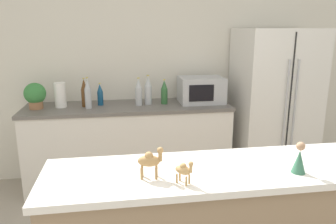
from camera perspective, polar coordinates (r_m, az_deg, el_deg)
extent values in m
cube|color=silver|center=(3.80, -2.59, 8.04)|extent=(8.00, 0.06, 2.55)
cube|color=silver|center=(3.65, -6.71, -5.96)|extent=(2.14, 0.60, 0.86)
cube|color=#66605B|center=(3.52, -6.92, 0.90)|extent=(2.17, 0.63, 0.03)
cube|color=silver|center=(3.87, 17.84, 1.05)|extent=(0.84, 0.69, 1.69)
cube|color=black|center=(3.58, 20.30, -0.22)|extent=(0.01, 0.01, 1.63)
cylinder|color=#B2B5BA|center=(3.52, 19.84, 1.02)|extent=(0.02, 0.02, 0.93)
cylinder|color=#B2B5BA|center=(3.57, 21.24, 1.06)|extent=(0.02, 0.02, 0.93)
cube|color=silver|center=(1.78, 13.19, -9.67)|extent=(2.07, 0.51, 0.03)
cylinder|color=#9E6B47|center=(3.59, -21.98, 1.14)|extent=(0.14, 0.14, 0.08)
sphere|color=#387F3D|center=(3.57, -22.16, 3.01)|extent=(0.22, 0.22, 0.22)
cylinder|color=white|center=(3.56, -18.25, 2.82)|extent=(0.12, 0.12, 0.26)
cube|color=#B2B5BA|center=(3.62, 5.78, 3.86)|extent=(0.48, 0.36, 0.28)
cube|color=black|center=(3.44, 5.86, 3.29)|extent=(0.26, 0.01, 0.17)
cylinder|color=navy|center=(3.56, -11.70, 2.34)|extent=(0.06, 0.06, 0.15)
cone|color=navy|center=(3.53, -11.79, 4.16)|extent=(0.06, 0.06, 0.08)
cylinder|color=gold|center=(3.53, -11.83, 4.88)|extent=(0.02, 0.02, 0.01)
cylinder|color=#2D6033|center=(3.54, -0.65, 2.75)|extent=(0.07, 0.07, 0.17)
cone|color=#2D6033|center=(3.52, -0.65, 4.82)|extent=(0.07, 0.07, 0.09)
cylinder|color=gold|center=(3.51, -0.66, 5.64)|extent=(0.02, 0.02, 0.01)
cylinder|color=#B2B7BC|center=(3.53, -3.47, 2.94)|extent=(0.08, 0.08, 0.20)
cone|color=#B2B7BC|center=(3.50, -3.51, 5.41)|extent=(0.07, 0.07, 0.11)
cylinder|color=gold|center=(3.49, -3.52, 6.37)|extent=(0.03, 0.03, 0.01)
cylinder|color=brown|center=(3.52, -14.32, 2.42)|extent=(0.06, 0.06, 0.19)
cone|color=brown|center=(3.50, -14.46, 4.76)|extent=(0.06, 0.06, 0.11)
cylinder|color=gold|center=(3.49, -14.52, 5.68)|extent=(0.02, 0.02, 0.01)
cylinder|color=#B2B7BC|center=(3.43, -13.73, 2.25)|extent=(0.07, 0.07, 0.20)
cone|color=#B2B7BC|center=(3.40, -13.89, 4.81)|extent=(0.06, 0.06, 0.11)
cylinder|color=gold|center=(3.39, -13.95, 5.82)|extent=(0.02, 0.02, 0.01)
cylinder|color=#B2B7BC|center=(3.49, -5.13, 2.67)|extent=(0.07, 0.07, 0.18)
cone|color=#B2B7BC|center=(3.46, -5.18, 5.00)|extent=(0.07, 0.07, 0.10)
cylinder|color=gold|center=(3.45, -5.20, 5.92)|extent=(0.02, 0.02, 0.01)
ellipsoid|color=#A87F4C|center=(1.57, -3.34, -8.50)|extent=(0.12, 0.07, 0.06)
sphere|color=#A87F4C|center=(1.56, -3.36, -7.65)|extent=(0.04, 0.04, 0.04)
cylinder|color=#A87F4C|center=(1.56, -1.36, -7.59)|extent=(0.02, 0.02, 0.05)
sphere|color=#A87F4C|center=(1.55, -1.36, -6.67)|extent=(0.03, 0.03, 0.03)
cylinder|color=#A87F4C|center=(1.60, -2.03, -10.15)|extent=(0.01, 0.01, 0.06)
cylinder|color=#A87F4C|center=(1.57, -2.07, -10.65)|extent=(0.01, 0.01, 0.06)
cylinder|color=#A87F4C|center=(1.61, -4.53, -10.13)|extent=(0.01, 0.01, 0.06)
cylinder|color=#A87F4C|center=(1.58, -4.62, -10.63)|extent=(0.01, 0.01, 0.06)
ellipsoid|color=tan|center=(1.52, 2.65, -10.07)|extent=(0.09, 0.09, 0.04)
sphere|color=tan|center=(1.51, 2.66, -9.41)|extent=(0.03, 0.03, 0.03)
cylinder|color=tan|center=(1.49, 4.00, -9.72)|extent=(0.01, 0.01, 0.04)
sphere|color=tan|center=(1.49, 4.01, -8.99)|extent=(0.02, 0.02, 0.02)
cylinder|color=tan|center=(1.54, 3.73, -11.61)|extent=(0.01, 0.01, 0.04)
cylinder|color=tan|center=(1.52, 3.21, -11.95)|extent=(0.01, 0.01, 0.04)
cylinder|color=tan|center=(1.56, 2.07, -11.13)|extent=(0.01, 0.01, 0.04)
cylinder|color=tan|center=(1.54, 1.54, -11.46)|extent=(0.01, 0.01, 0.04)
cone|color=#33664C|center=(1.75, 21.86, -8.02)|extent=(0.07, 0.07, 0.12)
sphere|color=#A37A5B|center=(1.72, 22.11, -5.53)|extent=(0.04, 0.04, 0.04)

